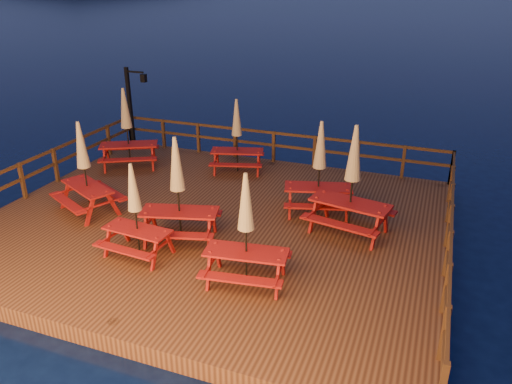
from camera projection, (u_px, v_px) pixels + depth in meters
ground at (216, 233)px, 13.60m from camera, size 500.00×500.00×0.00m
deck at (216, 226)px, 13.52m from camera, size 12.00×10.00×0.40m
deck_piles at (216, 242)px, 13.72m from camera, size 11.44×9.44×1.40m
railing at (240, 171)px, 14.66m from camera, size 11.80×9.75×1.10m
lamp_post at (133, 100)px, 18.36m from camera, size 0.85×0.18×3.00m
picnic_table_0 at (319, 167)px, 13.30m from camera, size 2.16×1.94×2.60m
picnic_table_1 at (352, 179)px, 12.20m from camera, size 2.27×1.99×2.83m
picnic_table_2 at (246, 228)px, 10.20m from camera, size 1.94×1.68×2.51m
picnic_table_3 at (135, 209)px, 11.28m from camera, size 1.70×1.44×2.29m
picnic_table_4 at (178, 189)px, 11.86m from camera, size 2.21×1.98×2.67m
picnic_table_5 at (237, 135)px, 16.23m from camera, size 2.04×1.83×2.44m
picnic_table_6 at (84, 166)px, 13.37m from camera, size 2.27×2.13×2.57m
picnic_table_7 at (127, 127)px, 16.57m from camera, size 2.40×2.26×2.70m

